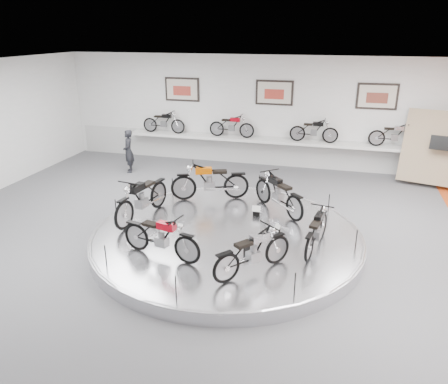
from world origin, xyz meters
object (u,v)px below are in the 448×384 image
(bike_e, at_px, (253,251))
(shelf, at_px, (271,141))
(visitor, at_px, (129,151))
(bike_b, at_px, (210,181))
(bike_f, at_px, (317,230))
(bike_c, at_px, (142,197))
(display_platform, at_px, (227,238))
(bike_a, at_px, (278,193))
(bike_d, at_px, (161,236))

(bike_e, bearing_deg, shelf, 46.69)
(visitor, bearing_deg, bike_b, 28.97)
(bike_f, xyz_separation_m, visitor, (-6.90, 4.80, 0.01))
(bike_c, relative_size, bike_f, 1.24)
(bike_c, xyz_separation_m, bike_f, (4.38, -0.55, -0.11))
(display_platform, distance_m, shelf, 6.46)
(bike_c, xyz_separation_m, visitor, (-2.52, 4.25, -0.09))
(bike_b, bearing_deg, visitor, -54.27)
(bike_a, height_order, visitor, visitor)
(shelf, distance_m, bike_d, 7.99)
(bike_e, bearing_deg, bike_f, -0.04)
(bike_d, bearing_deg, bike_b, 102.15)
(display_platform, height_order, visitor, visitor)
(bike_f, height_order, visitor, visitor)
(bike_e, height_order, bike_f, bike_e)
(bike_f, bearing_deg, visitor, 65.27)
(bike_c, bearing_deg, bike_f, 92.48)
(visitor, bearing_deg, bike_a, 35.97)
(bike_c, relative_size, bike_e, 1.18)
(bike_a, xyz_separation_m, bike_e, (-0.02, -3.22, -0.05))
(display_platform, bearing_deg, bike_a, 57.82)
(bike_f, bearing_deg, bike_e, 150.22)
(display_platform, relative_size, bike_c, 3.39)
(bike_a, xyz_separation_m, bike_d, (-2.01, -3.08, -0.04))
(bike_f, bearing_deg, bike_b, 64.25)
(display_platform, relative_size, bike_a, 3.63)
(bike_b, distance_m, visitor, 4.58)
(bike_c, relative_size, bike_d, 1.17)
(display_platform, relative_size, bike_b, 3.43)
(display_platform, distance_m, bike_f, 2.20)
(bike_b, bearing_deg, bike_e, 98.33)
(bike_c, bearing_deg, display_platform, 93.19)
(display_platform, height_order, bike_b, bike_b)
(bike_a, relative_size, bike_f, 1.16)
(display_platform, bearing_deg, bike_f, -7.94)
(display_platform, relative_size, shelf, 0.58)
(shelf, bearing_deg, visitor, -158.53)
(bike_a, bearing_deg, bike_d, 102.68)
(bike_b, relative_size, bike_f, 1.22)
(visitor, bearing_deg, display_platform, 19.74)
(shelf, xyz_separation_m, bike_f, (2.10, -6.69, -0.25))
(shelf, xyz_separation_m, bike_c, (-2.28, -6.14, -0.14))
(display_platform, bearing_deg, bike_e, -59.76)
(bike_b, bearing_deg, bike_a, 148.79)
(display_platform, relative_size, bike_f, 4.20)
(visitor, bearing_deg, bike_c, 3.57)
(bike_b, relative_size, bike_d, 1.15)
(bike_a, relative_size, bike_c, 0.93)
(bike_d, height_order, visitor, visitor)
(bike_b, bearing_deg, bike_c, 32.50)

